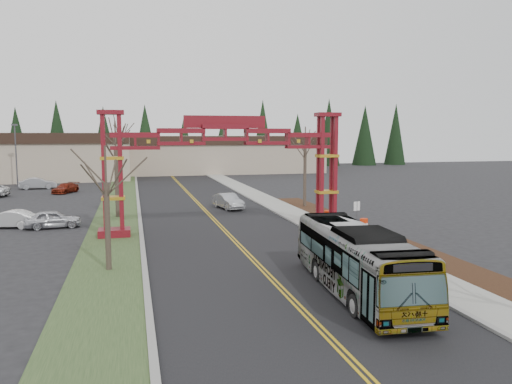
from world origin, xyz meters
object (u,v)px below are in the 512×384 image
object	(u,v)px
silver_sedan	(228,201)
bare_tree_median_mid	(116,148)
parked_car_far_a	(38,183)
bare_tree_median_near	(106,184)
bare_tree_right_far	(305,148)
retail_building_east	(218,154)
barrel_south	(364,226)
light_pole_far	(16,151)
transit_bus	(356,260)
street_sign	(357,211)
parked_car_near_b	(9,219)
barrel_mid	(327,217)
barrel_north	(318,210)
parked_car_mid_a	(65,188)
gateway_arch	(225,152)
bare_tree_median_far	(119,140)
parked_car_near_a	(53,219)

from	to	relation	value
silver_sedan	bare_tree_median_mid	bearing A→B (deg)	-178.50
parked_car_far_a	bare_tree_median_near	world-z (taller)	bare_tree_median_near
parked_car_far_a	bare_tree_right_far	size ratio (longest dim) A/B	0.58
retail_building_east	barrel_south	bearing A→B (deg)	-90.20
parked_car_far_a	light_pole_far	distance (m)	5.88
parked_car_far_a	bare_tree_median_mid	world-z (taller)	bare_tree_median_mid
transit_bus	street_sign	size ratio (longest dim) A/B	4.62
parked_car_near_b	barrel_mid	distance (m)	25.16
silver_sedan	barrel_mid	distance (m)	11.80
barrel_north	barrel_mid	bearing A→B (deg)	-100.60
transit_bus	light_pole_far	distance (m)	59.36
light_pole_far	barrel_south	world-z (taller)	light_pole_far
transit_bus	retail_building_east	bearing A→B (deg)	89.09
silver_sedan	street_sign	size ratio (longest dim) A/B	1.88
bare_tree_median_near	barrel_south	distance (m)	19.23
barrel_mid	silver_sedan	bearing A→B (deg)	122.69
bare_tree_median_near	light_pole_far	size ratio (longest dim) A/B	0.77
light_pole_far	retail_building_east	bearing A→B (deg)	36.88
parked_car_mid_a	street_sign	world-z (taller)	street_sign
retail_building_east	transit_bus	size ratio (longest dim) A/B	3.41
gateway_arch	parked_car_far_a	world-z (taller)	gateway_arch
bare_tree_median_mid	light_pole_far	distance (m)	32.44
transit_bus	bare_tree_right_far	bearing A→B (deg)	79.58
silver_sedan	barrel_mid	size ratio (longest dim) A/B	4.25
bare_tree_median_far	barrel_north	size ratio (longest dim) A/B	9.34
light_pole_far	parked_car_far_a	bearing A→B (deg)	-40.83
silver_sedan	bare_tree_right_far	world-z (taller)	bare_tree_right_far
parked_car_far_a	barrel_mid	bearing A→B (deg)	-146.21
retail_building_east	barrel_south	distance (m)	65.01
bare_tree_median_far	street_sign	xyz separation A→B (m)	(17.06, -26.03, -4.92)
bare_tree_right_far	gateway_arch	bearing A→B (deg)	-133.14
gateway_arch	bare_tree_median_near	distance (m)	12.16
parked_car_far_a	barrel_north	distance (m)	41.19
retail_building_east	light_pole_far	bearing A→B (deg)	-143.12
transit_bus	parked_car_near_a	world-z (taller)	transit_bus
barrel_north	bare_tree_median_far	bearing A→B (deg)	135.23
bare_tree_median_near	street_sign	bearing A→B (deg)	18.87
silver_sedan	bare_tree_median_mid	world-z (taller)	bare_tree_median_mid
light_pole_far	barrel_mid	xyz separation A→B (m)	(30.76, -36.43, -4.49)
parked_car_mid_a	barrel_north	size ratio (longest dim) A/B	4.51
barrel_north	bare_tree_right_far	bearing A→B (deg)	84.21
parked_car_far_a	parked_car_near_a	bearing A→B (deg)	-174.05
bare_tree_median_far	light_pole_far	size ratio (longest dim) A/B	1.03
parked_car_near_a	parked_car_mid_a	size ratio (longest dim) A/B	0.97
parked_car_near_a	bare_tree_right_far	bearing A→B (deg)	-83.78
transit_bus	barrel_south	size ratio (longest dim) A/B	10.14
silver_sedan	transit_bus	bearing A→B (deg)	-101.58
transit_bus	light_pole_far	world-z (taller)	light_pole_far
light_pole_far	street_sign	distance (m)	51.69
silver_sedan	parked_car_mid_a	size ratio (longest dim) A/B	1.06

